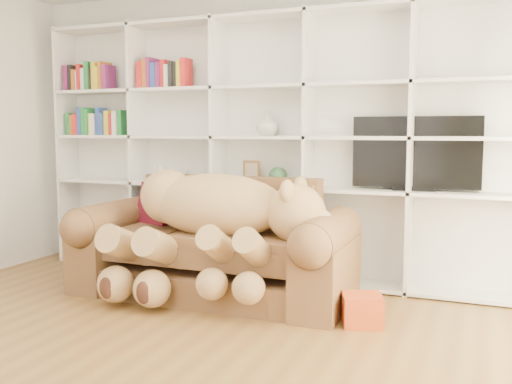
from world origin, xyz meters
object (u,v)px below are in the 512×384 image
at_px(teddy_bear, 212,218).
at_px(tv, 416,154).
at_px(sofa, 214,251).
at_px(gift_box, 362,310).

xyz_separation_m(teddy_bear, tv, (1.45, 0.89, 0.50)).
relative_size(sofa, teddy_bear, 1.32).
xyz_separation_m(sofa, teddy_bear, (0.08, -0.19, 0.31)).
bearing_deg(sofa, gift_box, -13.29).
height_order(gift_box, tv, tv).
xyz_separation_m(sofa, gift_box, (1.31, -0.31, -0.25)).
distance_m(sofa, teddy_bear, 0.37).
bearing_deg(gift_box, tv, 77.57).
xyz_separation_m(teddy_bear, gift_box, (1.23, -0.12, -0.56)).
bearing_deg(sofa, teddy_bear, -67.37).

